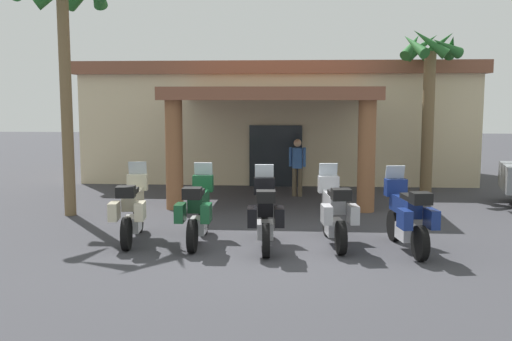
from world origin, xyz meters
The scene contains 10 objects.
ground_plane centered at (0.00, 0.00, 0.00)m, with size 80.00×80.00×0.00m, color #38383D.
motel_building centered at (0.02, 11.07, 2.18)m, with size 14.27×10.75×4.28m.
motorcycle_cream centered at (-2.78, 0.35, 0.70)m, with size 0.75×2.21×1.61m.
motorcycle_green centered at (-1.37, 0.27, 0.70)m, with size 0.70×2.21×1.61m.
motorcycle_black centered at (0.04, -0.02, 0.70)m, with size 0.73×2.21×1.61m.
motorcycle_silver centered at (1.46, 0.30, 0.70)m, with size 0.75×2.21×1.61m.
motorcycle_blue centered at (2.87, -0.05, 0.70)m, with size 0.81×2.21×1.61m.
pedestrian centered at (0.73, 6.33, 1.03)m, with size 0.52×0.32×1.77m.
palm_tree_roadside centered at (-5.12, 3.03, 5.01)m, with size 2.49×2.59×6.56m.
palm_tree_near_portico centered at (4.85, 7.29, 3.79)m, with size 1.97×2.00×5.21m.
Camera 1 is at (0.60, -11.63, 3.01)m, focal length 41.16 mm.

